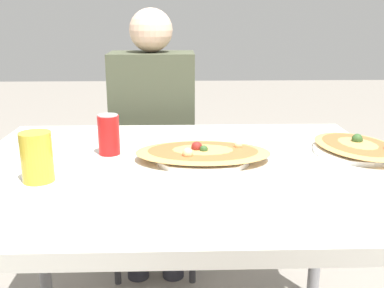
# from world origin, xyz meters

# --- Properties ---
(dining_table) EXTENTS (1.24, 0.98, 0.77)m
(dining_table) POSITION_xyz_m (0.00, 0.00, 0.70)
(dining_table) COLOR silver
(dining_table) RESTS_ON ground_plane
(chair_far_seated) EXTENTS (0.40, 0.40, 0.87)m
(chair_far_seated) POSITION_xyz_m (-0.12, 0.81, 0.51)
(chair_far_seated) COLOR #3F2D1E
(chair_far_seated) RESTS_ON ground_plane
(person_seated) EXTENTS (0.36, 0.25, 1.21)m
(person_seated) POSITION_xyz_m (-0.12, 0.70, 0.71)
(person_seated) COLOR #2D2D38
(person_seated) RESTS_ON ground_plane
(pizza_main) EXTENTS (0.41, 0.28, 0.06)m
(pizza_main) POSITION_xyz_m (0.07, 0.05, 0.79)
(pizza_main) COLOR white
(pizza_main) RESTS_ON dining_table
(soda_can) EXTENTS (0.07, 0.07, 0.12)m
(soda_can) POSITION_xyz_m (-0.22, 0.12, 0.83)
(soda_can) COLOR red
(soda_can) RESTS_ON dining_table
(drink_glass) EXTENTS (0.08, 0.08, 0.13)m
(drink_glass) POSITION_xyz_m (-0.37, -0.11, 0.83)
(drink_glass) COLOR gold
(drink_glass) RESTS_ON dining_table
(pizza_second) EXTENTS (0.30, 0.38, 0.06)m
(pizza_second) POSITION_xyz_m (0.55, 0.10, 0.78)
(pizza_second) COLOR white
(pizza_second) RESTS_ON dining_table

